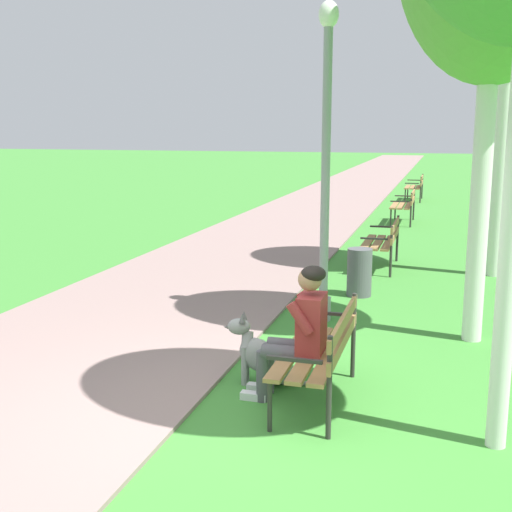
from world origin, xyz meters
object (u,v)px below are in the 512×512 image
Objects in this scene: park_bench_furthest at (416,185)px; dog_grey at (263,358)px; park_bench_far at (405,203)px; person_seated_on_near_bench at (299,328)px; park_bench_near at (322,348)px; park_bench_mid at (384,239)px; litter_bin at (359,272)px; lamp_post_near at (326,161)px.

park_bench_furthest is 17.02m from dog_grey.
person_seated_on_near_bench reaches higher than park_bench_far.
park_bench_far is at bearing 90.08° from park_bench_near.
park_bench_furthest is 1.80× the size of dog_grey.
park_bench_furthest is at bearing 89.97° from park_bench_mid.
person_seated_on_near_bench is 3.97m from litter_bin.
park_bench_near and park_bench_far have the same top height.
lamp_post_near reaches higher than person_seated_on_near_bench.
park_bench_near is at bearing -89.92° from park_bench_far.
dog_grey is at bearing -93.01° from park_bench_far.
park_bench_near is 1.00× the size of park_bench_far.
dog_grey is (-0.60, -11.46, -0.25)m from park_bench_far.
litter_bin is at bearing 78.46° from lamp_post_near.
lamp_post_near is at bearing 95.55° from person_seated_on_near_bench.
dog_grey is (-0.60, -5.71, -0.25)m from park_bench_mid.
litter_bin is (-0.16, -2.05, -0.16)m from park_bench_mid.
lamp_post_near is 2.18m from litter_bin.
park_bench_near is 1.20× the size of person_seated_on_near_bench.
person_seated_on_near_bench is 0.66m from dog_grey.
lamp_post_near reaches higher than park_bench_mid.
park_bench_mid is 1.00× the size of park_bench_far.
person_seated_on_near_bench is (-0.19, -6.01, 0.17)m from park_bench_mid.
person_seated_on_near_bench is at bearing -90.64° from park_bench_furthest.
park_bench_near is at bearing 5.76° from person_seated_on_near_bench.
park_bench_far is 9.32m from lamp_post_near.
park_bench_mid is 6.02m from person_seated_on_near_bench.
person_seated_on_near_bench reaches higher than park_bench_mid.
litter_bin is at bearing 92.56° from park_bench_near.
park_bench_furthest is at bearing 89.31° from litter_bin.
lamp_post_near reaches higher than park_bench_far.
park_bench_mid is 5.75m from dog_grey.
dog_grey is at bearing -96.91° from litter_bin.
dog_grey is at bearing -94.06° from lamp_post_near.
park_bench_near is 0.39× the size of lamp_post_near.
dog_grey reaches higher than litter_bin.
litter_bin is at bearing -94.33° from park_bench_mid.
park_bench_furthest is 17.31m from person_seated_on_near_bench.
lamp_post_near is (-0.46, 2.56, 1.50)m from park_bench_near.
park_bench_furthest is (-0.01, 17.29, 0.00)m from park_bench_near.
park_bench_near reaches higher than litter_bin.
lamp_post_near is (-0.44, -3.43, 1.50)m from park_bench_mid.
park_bench_mid is 3.77m from lamp_post_near.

